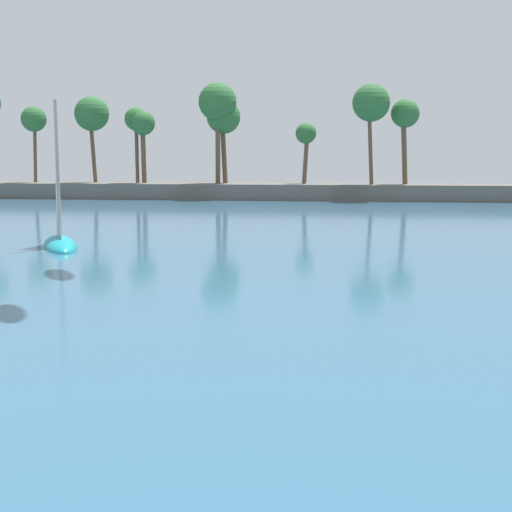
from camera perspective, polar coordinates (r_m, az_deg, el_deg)
sea at (r=63.69m, az=2.61°, el=3.65°), size 220.00×112.35×0.06m
palm_headland at (r=79.91m, az=1.83°, el=7.02°), size 108.67×6.41×12.96m
sailboat_toward_headland at (r=39.55m, az=-15.49°, el=1.79°), size 4.10×5.91×8.32m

